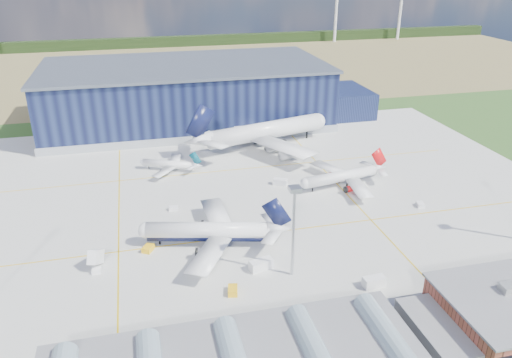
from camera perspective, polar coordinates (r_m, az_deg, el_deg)
name	(u,v)px	position (r m, az deg, el deg)	size (l,w,h in m)	color
ground	(227,220)	(143.32, -3.37, -4.67)	(600.00, 600.00, 0.00)	#2D4F1D
apron	(221,204)	(152.02, -4.07, -2.88)	(220.00, 160.00, 0.08)	#A7A8A2
farmland	(166,66)	(351.13, -10.26, 12.54)	(600.00, 220.00, 0.01)	olive
treeline	(158,42)	(429.09, -11.16, 15.11)	(600.00, 8.00, 8.00)	black
hangar	(193,96)	(227.17, -7.27, 9.39)	(145.00, 62.00, 26.10)	black
light_mast_center	(294,217)	(112.53, 4.34, -4.39)	(2.60, 2.60, 23.00)	#AFB0B6
airliner_navy	(207,222)	(128.79, -5.59, -4.97)	(40.52, 39.64, 13.21)	white
airliner_red	(341,171)	(163.30, 9.71, 0.90)	(33.28, 32.56, 10.85)	white
airliner_widebody	(266,122)	(194.11, 1.15, 6.54)	(62.14, 60.79, 20.26)	white
airliner_regional	(168,161)	(176.39, -10.07, 2.09)	(23.08, 22.58, 7.53)	white
gse_tug_a	(233,291)	(114.31, -2.67, -12.62)	(2.10, 3.44, 1.43)	yellow
gse_tug_b	(148,249)	(131.48, -12.22, -7.78)	(2.19, 3.28, 1.42)	yellow
gse_van_a	(261,265)	(121.55, 0.61, -9.76)	(2.52, 5.77, 2.52)	white
gse_cart_a	(420,205)	(157.83, 18.26, -2.82)	(2.01, 3.01, 1.31)	white
gse_van_b	(280,182)	(163.91, 2.80, -0.34)	(2.14, 4.67, 2.14)	white
gse_tug_c	(234,141)	(201.22, -2.50, 4.31)	(1.76, 2.81, 1.23)	yellow
gse_cart_b	(174,208)	(150.01, -9.39, -3.33)	(1.79, 2.68, 1.16)	white
gse_van_c	(374,282)	(118.99, 13.34, -11.38)	(2.45, 5.10, 2.45)	white
airstair	(96,260)	(128.12, -17.78, -8.86)	(2.18, 5.44, 3.48)	white
car_b	(327,315)	(109.04, 8.16, -15.11)	(1.14, 3.28, 1.08)	#99999E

